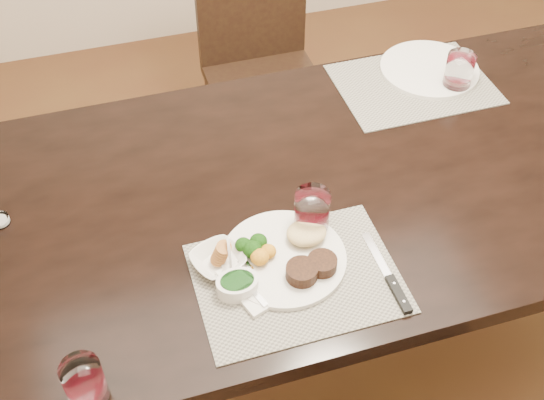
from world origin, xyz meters
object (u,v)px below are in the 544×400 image
object	(u,v)px
dinner_plate	(290,255)
wine_glass_near	(312,214)
cracker_bowl	(218,260)
far_plate	(429,69)
chair_far	(260,59)
steak_knife	(393,285)

from	to	relation	value
dinner_plate	wine_glass_near	distance (m)	0.12
cracker_bowl	far_plate	world-z (taller)	cracker_bowl
chair_far	far_plate	xyz separation A→B (m)	(0.38, -0.57, 0.26)
chair_far	cracker_bowl	distance (m)	1.23
chair_far	far_plate	bearing A→B (deg)	-56.14
steak_knife	cracker_bowl	xyz separation A→B (m)	(-0.36, 0.18, 0.01)
dinner_plate	cracker_bowl	world-z (taller)	same
wine_glass_near	far_plate	bearing A→B (deg)	42.09
dinner_plate	wine_glass_near	bearing A→B (deg)	37.61
cracker_bowl	chair_far	bearing A→B (deg)	69.22
chair_far	far_plate	distance (m)	0.73
steak_knife	wine_glass_near	xyz separation A→B (m)	(-0.12, 0.22, 0.05)
cracker_bowl	wine_glass_near	world-z (taller)	wine_glass_near
far_plate	dinner_plate	bearing A→B (deg)	-137.69
cracker_bowl	wine_glass_near	size ratio (longest dim) A/B	1.29
chair_far	steak_knife	distance (m)	1.33
steak_knife	cracker_bowl	bearing A→B (deg)	153.73
far_plate	steak_knife	bearing A→B (deg)	-121.52
steak_knife	far_plate	distance (m)	0.86
steak_knife	cracker_bowl	world-z (taller)	cracker_bowl
dinner_plate	steak_knife	bearing A→B (deg)	-41.68
chair_far	dinner_plate	bearing A→B (deg)	-102.83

